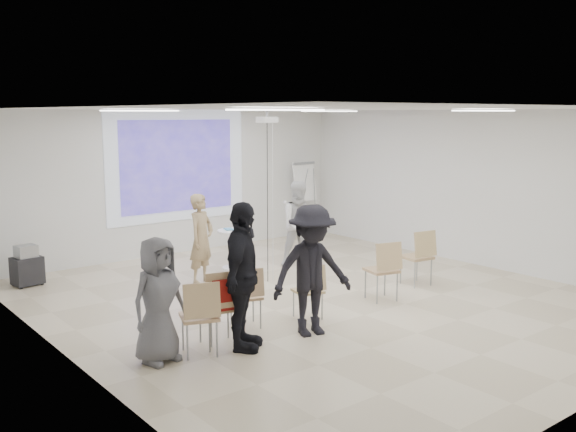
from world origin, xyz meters
TOP-DOWN VIEW (x-y plane):
  - floor at (0.00, 0.00)m, footprint 8.00×9.00m
  - ceiling at (0.00, 0.00)m, footprint 8.00×9.00m
  - wall_back at (0.00, 4.55)m, footprint 8.00×0.10m
  - wall_left at (-4.05, 0.00)m, footprint 0.10×9.00m
  - wall_right at (4.05, 0.00)m, footprint 0.10×9.00m
  - projection_halo at (0.00, 4.49)m, footprint 3.20×0.01m
  - projection_image at (0.00, 4.47)m, footprint 2.60×0.01m
  - pedestal_table at (0.06, 2.51)m, footprint 0.79×0.79m
  - player_left at (-0.92, 2.04)m, footprint 0.78×0.68m
  - player_right at (1.25, 1.97)m, footprint 1.10×1.02m
  - controller_left at (-0.74, 2.29)m, footprint 0.09×0.12m
  - controller_right at (1.07, 2.22)m, footprint 0.10×0.13m
  - chair_far_left at (-2.71, -0.89)m, footprint 0.58×0.60m
  - chair_left_mid at (-2.35, -0.79)m, footprint 0.57×0.60m
  - chair_left_inner at (-1.67, -0.39)m, footprint 0.51×0.53m
  - chair_center at (-0.75, -0.65)m, footprint 0.45×0.48m
  - chair_right_inner at (0.75, -0.68)m, footprint 0.56×0.58m
  - chair_right_far at (1.90, -0.43)m, footprint 0.52×0.55m
  - red_jacket at (-2.33, -0.93)m, footprint 0.42×0.18m
  - laptop at (-1.65, -0.30)m, footprint 0.37×0.31m
  - audience_left at (-2.17, -1.01)m, footprint 1.42×1.40m
  - audience_mid at (-1.14, -1.13)m, footprint 1.41×0.98m
  - audience_outer at (-3.17, -0.72)m, footprint 0.92×0.70m
  - flipchart_easel at (3.16, 4.13)m, footprint 0.78×0.59m
  - av_cart at (-3.35, 3.79)m, footprint 0.52×0.44m
  - ceiling_projector at (0.10, 1.49)m, footprint 0.30×0.25m
  - fluor_panel_nw at (-2.00, 2.00)m, footprint 1.20×0.30m
  - fluor_panel_ne at (2.00, 2.00)m, footprint 1.20×0.30m
  - fluor_panel_sw at (-2.00, -1.50)m, footprint 1.20×0.30m
  - fluor_panel_se at (2.00, -1.50)m, footprint 1.20×0.30m

SIDE VIEW (x-z plane):
  - floor at x=0.00m, z-range -0.10..0.00m
  - av_cart at x=-3.35m, z-range -0.03..0.67m
  - pedestal_table at x=0.06m, z-range 0.04..0.83m
  - laptop at x=-1.65m, z-range 0.45..0.47m
  - chair_center at x=-0.75m, z-range 0.07..0.88m
  - chair_left_inner at x=-1.67m, z-range 0.08..0.94m
  - chair_far_left at x=-2.71m, z-range 0.09..1.03m
  - chair_right_inner at x=0.75m, z-range 0.09..1.05m
  - chair_right_far at x=1.90m, z-range 0.09..1.06m
  - chair_left_mid at x=-2.35m, z-range 0.09..1.10m
  - red_jacket at x=-2.33m, z-range 0.52..0.92m
  - audience_outer at x=-3.17m, z-range 0.00..1.70m
  - player_left at x=-0.92m, z-range 0.00..1.78m
  - player_right at x=1.25m, z-range 0.00..1.83m
  - audience_mid at x=-1.14m, z-range 0.00..1.99m
  - audience_left at x=-2.17m, z-range 0.00..2.14m
  - controller_left at x=-0.74m, z-range 1.15..1.19m
  - controller_right at x=1.07m, z-range 1.21..1.25m
  - flipchart_easel at x=3.16m, z-range 0.42..2.22m
  - wall_back at x=0.00m, z-range 0.00..3.00m
  - wall_left at x=-4.05m, z-range 0.00..3.00m
  - wall_right at x=4.05m, z-range 0.00..3.00m
  - projection_halo at x=0.00m, z-range 0.70..3.00m
  - projection_image at x=0.00m, z-range 0.90..2.80m
  - ceiling_projector at x=0.10m, z-range 1.19..4.19m
  - fluor_panel_nw at x=-2.00m, z-range 2.96..2.98m
  - fluor_panel_ne at x=2.00m, z-range 2.96..2.98m
  - fluor_panel_sw at x=-2.00m, z-range 2.96..2.98m
  - fluor_panel_se at x=2.00m, z-range 2.96..2.98m
  - ceiling at x=0.00m, z-range 3.00..3.10m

